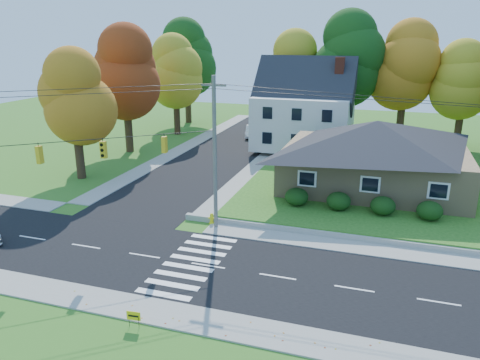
{
  "coord_description": "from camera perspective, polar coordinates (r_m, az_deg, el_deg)",
  "views": [
    {
      "loc": [
        8.97,
        -21.76,
        12.45
      ],
      "look_at": [
        -0.72,
        8.0,
        2.58
      ],
      "focal_mm": 35.0,
      "sensor_mm": 36.0,
      "label": 1
    }
  ],
  "objects": [
    {
      "name": "ground",
      "position": [
        26.63,
        -3.92,
        -10.41
      ],
      "size": [
        120.0,
        120.0,
        0.0
      ],
      "primitive_type": "plane",
      "color": "#3D7923"
    },
    {
      "name": "road_main",
      "position": [
        26.62,
        -3.92,
        -10.39
      ],
      "size": [
        90.0,
        8.0,
        0.02
      ],
      "primitive_type": "cube",
      "color": "black",
      "rests_on": "ground"
    },
    {
      "name": "road_cross",
      "position": [
        52.19,
        -1.48,
        3.71
      ],
      "size": [
        8.0,
        44.0,
        0.02
      ],
      "primitive_type": "cube",
      "color": "black",
      "rests_on": "ground"
    },
    {
      "name": "sidewalk_north",
      "position": [
        30.83,
        -0.45,
        -6.23
      ],
      "size": [
        90.0,
        2.0,
        0.08
      ],
      "primitive_type": "cube",
      "color": "#9C9A90",
      "rests_on": "ground"
    },
    {
      "name": "sidewalk_south",
      "position": [
        22.7,
        -8.79,
        -15.86
      ],
      "size": [
        90.0,
        2.0,
        0.08
      ],
      "primitive_type": "cube",
      "color": "#9C9A90",
      "rests_on": "ground"
    },
    {
      "name": "lawn",
      "position": [
        44.65,
        22.48,
        0.28
      ],
      "size": [
        30.0,
        30.0,
        0.5
      ],
      "primitive_type": "cube",
      "color": "#3D7923",
      "rests_on": "ground"
    },
    {
      "name": "ranch_house",
      "position": [
        38.87,
        16.11,
        3.15
      ],
      "size": [
        14.6,
        10.6,
        5.4
      ],
      "color": "tan",
      "rests_on": "lawn"
    },
    {
      "name": "colonial_house",
      "position": [
        51.16,
        7.86,
        8.5
      ],
      "size": [
        10.4,
        8.4,
        9.6
      ],
      "color": "silver",
      "rests_on": "lawn"
    },
    {
      "name": "hedge_row",
      "position": [
        33.56,
        14.47,
        -2.77
      ],
      "size": [
        10.7,
        1.7,
        1.27
      ],
      "color": "#163A10",
      "rests_on": "lawn"
    },
    {
      "name": "traffic_infrastructure",
      "position": [
        25.9,
        -3.35,
        1.1
      ],
      "size": [
        38.1,
        10.66,
        10.0
      ],
      "color": "#666059",
      "rests_on": "ground"
    },
    {
      "name": "tree_lot_0",
      "position": [
        56.98,
        7.08,
        13.21
      ],
      "size": [
        6.72,
        6.72,
        12.51
      ],
      "color": "#3F2A19",
      "rests_on": "lawn"
    },
    {
      "name": "tree_lot_1",
      "position": [
        55.06,
        13.25,
        14.11
      ],
      "size": [
        7.84,
        7.84,
        14.6
      ],
      "color": "#3F2A19",
      "rests_on": "lawn"
    },
    {
      "name": "tree_lot_2",
      "position": [
        55.88,
        19.58,
        12.95
      ],
      "size": [
        7.28,
        7.28,
        13.56
      ],
      "color": "#3F2A19",
      "rests_on": "lawn"
    },
    {
      "name": "tree_lot_3",
      "position": [
        55.42,
        25.75,
        10.85
      ],
      "size": [
        6.16,
        6.16,
        11.47
      ],
      "color": "#3F2A19",
      "rests_on": "lawn"
    },
    {
      "name": "tree_west_0",
      "position": [
        42.92,
        -19.65,
        9.42
      ],
      "size": [
        6.16,
        6.16,
        11.47
      ],
      "color": "#3F2A19",
      "rests_on": "ground"
    },
    {
      "name": "tree_west_1",
      "position": [
        51.56,
        -13.9,
        12.58
      ],
      "size": [
        7.28,
        7.28,
        13.56
      ],
      "color": "#3F2A19",
      "rests_on": "ground"
    },
    {
      "name": "tree_west_2",
      "position": [
        59.89,
        -7.92,
        12.9
      ],
      "size": [
        6.72,
        6.72,
        12.51
      ],
      "color": "#3F2A19",
      "rests_on": "ground"
    },
    {
      "name": "tree_west_3",
      "position": [
        67.88,
        -6.53,
        14.58
      ],
      "size": [
        7.84,
        7.84,
        14.6
      ],
      "color": "#3F2A19",
      "rests_on": "ground"
    },
    {
      "name": "white_car",
      "position": [
        58.66,
        1.5,
        5.96
      ],
      "size": [
        2.37,
        4.43,
        1.39
      ],
      "primitive_type": "imported",
      "rotation": [
        0.0,
        0.0,
        0.23
      ],
      "color": "white",
      "rests_on": "road_cross"
    },
    {
      "name": "fire_hydrant",
      "position": [
        31.92,
        -3.48,
        -4.75
      ],
      "size": [
        0.45,
        0.35,
        0.79
      ],
      "color": "yellow",
      "rests_on": "ground"
    },
    {
      "name": "yard_sign",
      "position": [
        21.86,
        -12.85,
        -15.88
      ],
      "size": [
        0.65,
        0.09,
        0.81
      ],
      "color": "black",
      "rests_on": "ground"
    }
  ]
}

